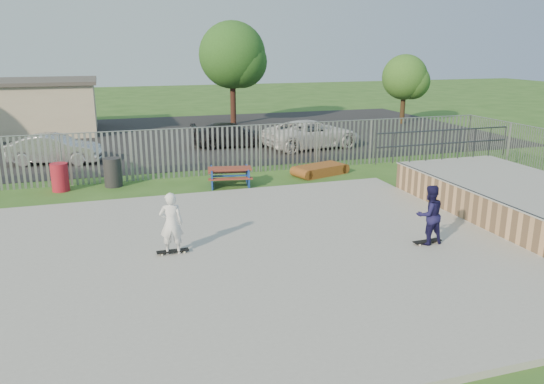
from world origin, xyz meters
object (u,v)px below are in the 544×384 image
object	(u,v)px
skater_white	(171,223)
car_silver	(55,149)
car_white	(312,134)
skater_navy	(429,215)
funbox	(320,170)
car_dark	(232,135)
trash_bin_grey	(113,172)
picnic_table	(230,177)
tree_mid	(232,55)
trash_bin_red	(60,177)
tree_right	(405,77)

from	to	relation	value
skater_white	car_silver	bearing A→B (deg)	-64.84
car_white	skater_navy	bearing A→B (deg)	161.51
car_silver	car_white	size ratio (longest dim) A/B	0.78
funbox	car_dark	world-z (taller)	car_dark
trash_bin_grey	skater_navy	world-z (taller)	skater_navy
picnic_table	tree_mid	size ratio (longest dim) A/B	0.27
car_white	skater_navy	xyz separation A→B (m)	(-2.38, -14.11, 0.20)
car_white	tree_mid	distance (m)	10.56
picnic_table	trash_bin_red	xyz separation A→B (m)	(-6.12, 1.13, 0.17)
car_dark	trash_bin_grey	bearing A→B (deg)	140.80
car_dark	picnic_table	bearing A→B (deg)	170.11
trash_bin_red	tree_mid	xyz separation A→B (m)	(10.09, 14.69, 4.03)
car_dark	skater_white	size ratio (longest dim) A/B	2.68
car_dark	tree_mid	xyz separation A→B (m)	(2.02, 8.04, 3.91)
tree_mid	funbox	bearing A→B (deg)	-90.01
car_silver	car_dark	size ratio (longest dim) A/B	0.95
picnic_table	tree_right	xyz separation A→B (m)	(14.99, 12.58, 2.75)
funbox	skater_white	world-z (taller)	skater_white
trash_bin_grey	car_dark	distance (m)	9.03
car_white	tree_mid	size ratio (longest dim) A/B	0.76
funbox	trash_bin_grey	distance (m)	8.25
trash_bin_red	trash_bin_grey	size ratio (longest dim) A/B	0.95
picnic_table	car_dark	world-z (taller)	car_dark
trash_bin_red	car_white	xyz separation A→B (m)	(11.95, 5.03, 0.22)
car_silver	tree_mid	bearing A→B (deg)	-34.13
trash_bin_grey	car_silver	size ratio (longest dim) A/B	0.27
picnic_table	car_silver	world-z (taller)	car_silver
car_dark	skater_white	distance (m)	15.24
picnic_table	skater_white	distance (m)	7.30
car_dark	tree_right	xyz separation A→B (m)	(13.05, 4.79, 2.47)
car_dark	trash_bin_red	bearing A→B (deg)	133.67
picnic_table	skater_white	world-z (taller)	skater_white
picnic_table	trash_bin_grey	world-z (taller)	trash_bin_grey
car_silver	tree_right	distance (m)	22.69
trash_bin_red	trash_bin_grey	distance (m)	1.87
car_dark	car_white	world-z (taller)	car_white
car_white	car_dark	bearing A→B (deg)	58.42
tree_right	skater_white	xyz separation A→B (m)	(-18.02, -19.19, -2.16)
tree_mid	skater_white	size ratio (longest dim) A/B	4.27
trash_bin_red	trash_bin_grey	xyz separation A→B (m)	(1.87, 0.09, 0.03)
picnic_table	car_dark	bearing A→B (deg)	86.18
trash_bin_grey	car_white	bearing A→B (deg)	26.10
skater_navy	skater_white	size ratio (longest dim) A/B	1.00
car_dark	car_white	size ratio (longest dim) A/B	0.82
tree_mid	skater_navy	world-z (taller)	tree_mid
picnic_table	trash_bin_grey	size ratio (longest dim) A/B	1.69
car_white	skater_white	xyz separation A→B (m)	(-8.86, -12.77, 0.20)
picnic_table	car_white	bearing A→B (deg)	56.76
tree_right	skater_white	bearing A→B (deg)	-133.19
car_silver	skater_white	world-z (taller)	skater_white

